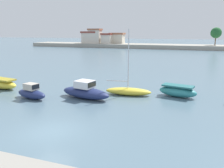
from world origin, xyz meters
TOP-DOWN VIEW (x-y plane):
  - ground_plane at (0.00, 0.00)m, footprint 400.00×400.00m
  - moored_boat_0 at (-12.08, 8.14)m, footprint 4.49×2.18m
  - moored_boat_1 at (-6.21, 5.89)m, footprint 3.77×1.98m
  - moored_boat_2 at (-1.28, 7.80)m, footprint 5.60×2.81m
  - moored_boat_3 at (2.40, 10.34)m, footprint 4.88×1.96m
  - moored_boat_4 at (7.29, 11.38)m, footprint 4.02×2.25m
  - distant_shoreline at (-2.31, 80.75)m, footprint 119.90×11.77m

SIDE VIEW (x-z plane):
  - ground_plane at x=0.00m, z-range 0.00..0.00m
  - moored_boat_3 at x=2.40m, z-range -2.93..3.77m
  - moored_boat_0 at x=-12.08m, z-range -0.03..1.16m
  - moored_boat_4 at x=7.29m, z-range -0.02..1.17m
  - moored_boat_1 at x=-6.21m, z-range -0.18..1.34m
  - moored_boat_2 at x=-1.28m, z-range -0.22..1.54m
  - distant_shoreline at x=-2.31m, z-range -2.43..5.52m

